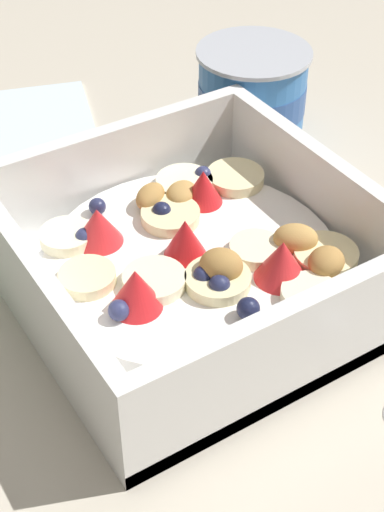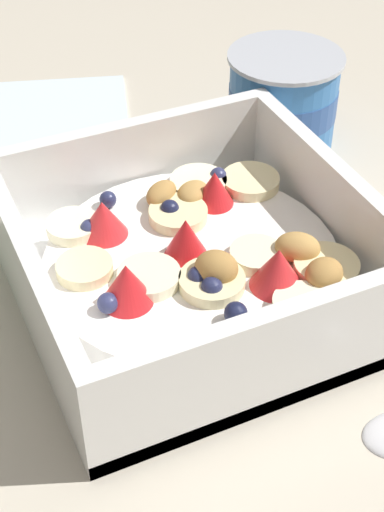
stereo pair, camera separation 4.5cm
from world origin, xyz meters
name	(u,v)px [view 2 (the right image)]	position (x,y,z in m)	size (l,w,h in m)	color
ground_plane	(160,288)	(0.00, 0.00, 0.00)	(2.40, 2.40, 0.00)	beige
fruit_bowl	(193,264)	(0.01, 0.02, 0.02)	(0.20, 0.20, 0.07)	white
yogurt_cup	(282,102)	(-0.11, 0.14, 0.04)	(0.08, 0.08, 0.08)	#3370B7
folded_napkin	(50,115)	(-0.22, 0.00, 0.00)	(0.12, 0.12, 0.01)	silver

